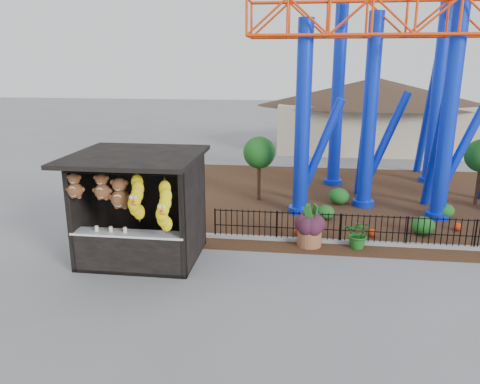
# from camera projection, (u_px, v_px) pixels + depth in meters

# --- Properties ---
(ground) EXTENTS (120.00, 120.00, 0.00)m
(ground) POSITION_uv_depth(u_px,v_px,m) (239.00, 281.00, 12.25)
(ground) COLOR slate
(ground) RESTS_ON ground
(mulch_bed) EXTENTS (18.00, 12.00, 0.02)m
(mulch_bed) POSITION_uv_depth(u_px,v_px,m) (361.00, 200.00, 19.37)
(mulch_bed) COLOR #331E11
(mulch_bed) RESTS_ON ground
(curb) EXTENTS (18.00, 0.18, 0.12)m
(curb) POSITION_uv_depth(u_px,v_px,m) (379.00, 244.00, 14.58)
(curb) COLOR gray
(curb) RESTS_ON ground
(prize_booth) EXTENTS (3.50, 3.40, 3.12)m
(prize_booth) POSITION_uv_depth(u_px,v_px,m) (138.00, 210.00, 13.08)
(prize_booth) COLOR black
(prize_booth) RESTS_ON ground
(picket_fence) EXTENTS (12.20, 0.06, 1.00)m
(picket_fence) POSITION_uv_depth(u_px,v_px,m) (410.00, 232.00, 14.35)
(picket_fence) COLOR black
(picket_fence) RESTS_ON ground
(roller_coaster) EXTENTS (11.00, 6.37, 10.82)m
(roller_coaster) POSITION_uv_depth(u_px,v_px,m) (402.00, 37.00, 17.72)
(roller_coaster) COLOR #0C2AD5
(roller_coaster) RESTS_ON ground
(terracotta_planter) EXTENTS (0.87, 0.87, 0.61)m
(terracotta_planter) POSITION_uv_depth(u_px,v_px,m) (309.00, 237.00, 14.51)
(terracotta_planter) COLOR brown
(terracotta_planter) RESTS_ON ground
(planter_foliage) EXTENTS (0.70, 0.70, 0.64)m
(planter_foliage) POSITION_uv_depth(u_px,v_px,m) (310.00, 218.00, 14.34)
(planter_foliage) COLOR #341423
(planter_foliage) RESTS_ON terracotta_planter
(potted_plant) EXTENTS (1.05, 0.99, 0.94)m
(potted_plant) POSITION_uv_depth(u_px,v_px,m) (359.00, 234.00, 14.27)
(potted_plant) COLOR #205118
(potted_plant) RESTS_ON ground
(landscaping) EXTENTS (8.22, 4.28, 0.65)m
(landscaping) POSITION_uv_depth(u_px,v_px,m) (393.00, 211.00, 17.00)
(landscaping) COLOR #185118
(landscaping) RESTS_ON mulch_bed
(pavilion) EXTENTS (15.00, 15.00, 4.80)m
(pavilion) POSITION_uv_depth(u_px,v_px,m) (374.00, 102.00, 29.75)
(pavilion) COLOR #BFAD8C
(pavilion) RESTS_ON ground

